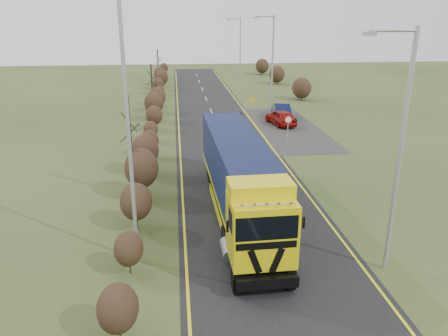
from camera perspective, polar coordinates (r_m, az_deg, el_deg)
The scene contains 14 objects.
ground at distance 22.68m, azimuth 4.24°, elevation -7.16°, with size 160.00×160.00×0.00m, color #38491F.
road at distance 31.83m, azimuth 1.00°, elevation 0.80°, with size 8.00×120.00×0.02m, color black.
layby at distance 42.48m, azimuth 8.04°, elevation 5.33°, with size 6.00×18.00×0.02m, color #2F2D29.
lane_markings at distance 31.53m, azimuth 1.08°, elevation 0.66°, with size 7.52×116.00×0.01m.
hedgerow at distance 29.17m, azimuth -10.21°, elevation 2.08°, with size 2.24×102.04×6.05m.
lorry at distance 22.51m, azimuth 1.93°, elevation -0.81°, with size 2.90×14.91×4.14m.
car_red_hatchback at distance 43.12m, azimuth 7.42°, elevation 6.58°, with size 1.78×4.42×1.51m, color maroon.
car_blue_sedan at distance 46.66m, azimuth 7.49°, elevation 7.52°, with size 1.57×4.49×1.48m, color #0A123C.
streetlight_near at distance 17.91m, azimuth 21.76°, elevation 2.74°, with size 2.07×0.19×9.75m.
streetlight_mid at distance 44.84m, azimuth 6.15°, elevation 13.48°, with size 2.16×0.20×10.22m.
streetlight_far at distance 66.48m, azimuth 2.01°, elevation 15.23°, with size 2.10×0.20×9.90m.
left_pole at distance 17.64m, azimuth -12.29°, elevation 3.52°, with size 0.16×0.16×10.83m, color #9FA2A5.
speed_sign at distance 36.36m, azimuth 8.36°, elevation 5.69°, with size 0.66×0.10×2.40m.
warning_board at distance 47.09m, azimuth 3.70°, elevation 8.38°, with size 0.78×0.11×2.03m.
Camera 1 is at (-3.89, -19.96, 10.04)m, focal length 35.00 mm.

